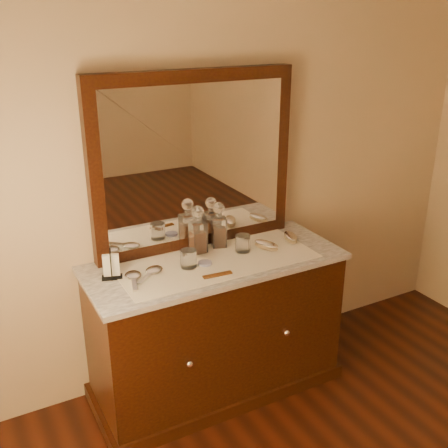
{
  "coord_description": "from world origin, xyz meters",
  "views": [
    {
      "loc": [
        -1.21,
        -0.4,
        2.12
      ],
      "look_at": [
        0.0,
        1.85,
        1.1
      ],
      "focal_mm": 42.66,
      "sensor_mm": 36.0,
      "label": 1
    }
  ],
  "objects_px": {
    "mirror_frame": "(195,162)",
    "comb": "(218,275)",
    "brush_far": "(291,237)",
    "pin_dish": "(205,263)",
    "brush_near": "(266,245)",
    "dresser_cabinet": "(216,328)",
    "hand_mirror_outer": "(133,277)",
    "napkin_rack": "(111,267)",
    "decanter_left": "(198,234)",
    "hand_mirror_inner": "(153,271)",
    "decanter_right": "(219,229)"
  },
  "relations": [
    {
      "from": "brush_near",
      "to": "brush_far",
      "type": "bearing_deg",
      "value": 9.58
    },
    {
      "from": "mirror_frame",
      "to": "comb",
      "type": "relative_size",
      "value": 7.6
    },
    {
      "from": "pin_dish",
      "to": "decanter_left",
      "type": "relative_size",
      "value": 0.27
    },
    {
      "from": "napkin_rack",
      "to": "brush_far",
      "type": "xyz_separation_m",
      "value": [
        1.08,
        -0.04,
        -0.04
      ]
    },
    {
      "from": "decanter_left",
      "to": "decanter_right",
      "type": "height_order",
      "value": "decanter_left"
    },
    {
      "from": "decanter_right",
      "to": "pin_dish",
      "type": "bearing_deg",
      "value": -135.0
    },
    {
      "from": "comb",
      "to": "brush_near",
      "type": "distance_m",
      "value": 0.44
    },
    {
      "from": "dresser_cabinet",
      "to": "brush_far",
      "type": "relative_size",
      "value": 8.75
    },
    {
      "from": "dresser_cabinet",
      "to": "brush_far",
      "type": "bearing_deg",
      "value": 2.45
    },
    {
      "from": "comb",
      "to": "napkin_rack",
      "type": "height_order",
      "value": "napkin_rack"
    },
    {
      "from": "brush_near",
      "to": "hand_mirror_outer",
      "type": "xyz_separation_m",
      "value": [
        -0.8,
        0.01,
        -0.01
      ]
    },
    {
      "from": "napkin_rack",
      "to": "brush_near",
      "type": "xyz_separation_m",
      "value": [
        0.89,
        -0.08,
        -0.04
      ]
    },
    {
      "from": "brush_far",
      "to": "hand_mirror_outer",
      "type": "xyz_separation_m",
      "value": [
        -0.99,
        -0.02,
        -0.01
      ]
    },
    {
      "from": "hand_mirror_inner",
      "to": "mirror_frame",
      "type": "bearing_deg",
      "value": 32.57
    },
    {
      "from": "mirror_frame",
      "to": "hand_mirror_inner",
      "type": "distance_m",
      "value": 0.65
    },
    {
      "from": "comb",
      "to": "napkin_rack",
      "type": "bearing_deg",
      "value": 158.3
    },
    {
      "from": "hand_mirror_outer",
      "to": "pin_dish",
      "type": "bearing_deg",
      "value": -3.72
    },
    {
      "from": "dresser_cabinet",
      "to": "hand_mirror_outer",
      "type": "distance_m",
      "value": 0.66
    },
    {
      "from": "pin_dish",
      "to": "decanter_left",
      "type": "height_order",
      "value": "decanter_left"
    },
    {
      "from": "comb",
      "to": "decanter_left",
      "type": "xyz_separation_m",
      "value": [
        0.04,
        0.31,
        0.1
      ]
    },
    {
      "from": "brush_near",
      "to": "hand_mirror_inner",
      "type": "height_order",
      "value": "brush_near"
    },
    {
      "from": "dresser_cabinet",
      "to": "mirror_frame",
      "type": "relative_size",
      "value": 1.17
    },
    {
      "from": "brush_far",
      "to": "pin_dish",
      "type": "bearing_deg",
      "value": -175.38
    },
    {
      "from": "comb",
      "to": "mirror_frame",
      "type": "bearing_deg",
      "value": 83.98
    },
    {
      "from": "pin_dish",
      "to": "napkin_rack",
      "type": "relative_size",
      "value": 0.48
    },
    {
      "from": "napkin_rack",
      "to": "brush_far",
      "type": "bearing_deg",
      "value": -2.26
    },
    {
      "from": "decanter_right",
      "to": "dresser_cabinet",
      "type": "bearing_deg",
      "value": -123.75
    },
    {
      "from": "pin_dish",
      "to": "hand_mirror_outer",
      "type": "height_order",
      "value": "hand_mirror_outer"
    },
    {
      "from": "hand_mirror_inner",
      "to": "decanter_right",
      "type": "bearing_deg",
      "value": 16.99
    },
    {
      "from": "decanter_right",
      "to": "hand_mirror_outer",
      "type": "xyz_separation_m",
      "value": [
        -0.58,
        -0.16,
        -0.09
      ]
    },
    {
      "from": "decanter_left",
      "to": "mirror_frame",
      "type": "bearing_deg",
      "value": 70.34
    },
    {
      "from": "pin_dish",
      "to": "decanter_left",
      "type": "distance_m",
      "value": 0.2
    },
    {
      "from": "mirror_frame",
      "to": "brush_far",
      "type": "distance_m",
      "value": 0.74
    },
    {
      "from": "pin_dish",
      "to": "decanter_right",
      "type": "distance_m",
      "value": 0.27
    },
    {
      "from": "dresser_cabinet",
      "to": "pin_dish",
      "type": "distance_m",
      "value": 0.46
    },
    {
      "from": "brush_near",
      "to": "dresser_cabinet",
      "type": "bearing_deg",
      "value": 178.17
    },
    {
      "from": "decanter_left",
      "to": "hand_mirror_outer",
      "type": "bearing_deg",
      "value": -162.52
    },
    {
      "from": "decanter_right",
      "to": "decanter_left",
      "type": "bearing_deg",
      "value": -172.92
    },
    {
      "from": "comb",
      "to": "hand_mirror_outer",
      "type": "relative_size",
      "value": 0.69
    },
    {
      "from": "brush_far",
      "to": "hand_mirror_outer",
      "type": "bearing_deg",
      "value": -178.72
    },
    {
      "from": "dresser_cabinet",
      "to": "comb",
      "type": "height_order",
      "value": "comb"
    },
    {
      "from": "comb",
      "to": "hand_mirror_inner",
      "type": "xyz_separation_m",
      "value": [
        -0.29,
        0.19,
        0.0
      ]
    },
    {
      "from": "hand_mirror_inner",
      "to": "napkin_rack",
      "type": "bearing_deg",
      "value": 165.25
    },
    {
      "from": "pin_dish",
      "to": "hand_mirror_inner",
      "type": "height_order",
      "value": "hand_mirror_inner"
    },
    {
      "from": "pin_dish",
      "to": "brush_near",
      "type": "xyz_separation_m",
      "value": [
        0.4,
        0.02,
        0.02
      ]
    },
    {
      "from": "brush_near",
      "to": "mirror_frame",
      "type": "bearing_deg",
      "value": 141.83
    },
    {
      "from": "decanter_left",
      "to": "brush_near",
      "type": "distance_m",
      "value": 0.4
    },
    {
      "from": "hand_mirror_outer",
      "to": "dresser_cabinet",
      "type": "bearing_deg",
      "value": 0.01
    },
    {
      "from": "pin_dish",
      "to": "comb",
      "type": "xyz_separation_m",
      "value": [
        -0.0,
        -0.15,
        -0.0
      ]
    },
    {
      "from": "dresser_cabinet",
      "to": "pin_dish",
      "type": "height_order",
      "value": "pin_dish"
    }
  ]
}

